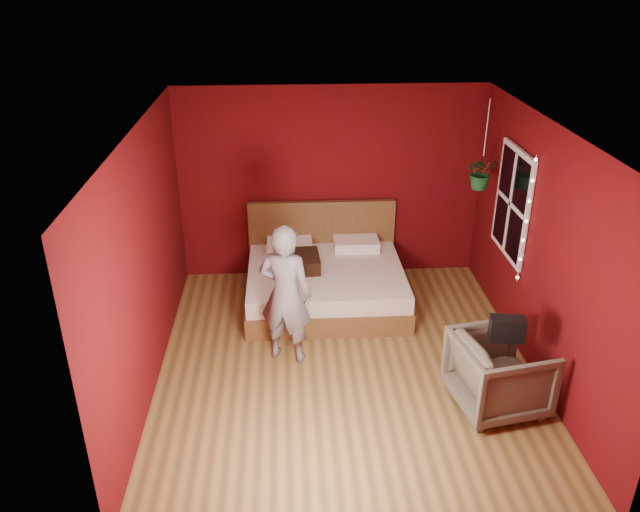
{
  "coord_description": "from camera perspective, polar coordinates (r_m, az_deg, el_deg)",
  "views": [
    {
      "loc": [
        -0.6,
        -5.58,
        4.05
      ],
      "look_at": [
        -0.25,
        0.4,
        1.14
      ],
      "focal_mm": 35.0,
      "sensor_mm": 36.0,
      "label": 1
    }
  ],
  "objects": [
    {
      "name": "hanging_plant",
      "position": [
        7.61,
        14.56,
        7.41
      ],
      "size": [
        0.38,
        0.34,
        1.06
      ],
      "color": "silver",
      "rests_on": "room_walls"
    },
    {
      "name": "armchair",
      "position": [
        6.4,
        16.07,
        -10.23
      ],
      "size": [
        0.98,
        0.96,
        0.77
      ],
      "primitive_type": "imported",
      "rotation": [
        0.0,
        0.0,
        1.76
      ],
      "color": "#5D5A49",
      "rests_on": "ground"
    },
    {
      "name": "floor",
      "position": [
        6.92,
        2.29,
        -9.92
      ],
      "size": [
        4.5,
        4.5,
        0.0
      ],
      "primitive_type": "plane",
      "color": "olive",
      "rests_on": "ground"
    },
    {
      "name": "bed",
      "position": [
        7.99,
        0.47,
        -2.21
      ],
      "size": [
        1.98,
        1.68,
        1.09
      ],
      "color": "brown",
      "rests_on": "ground"
    },
    {
      "name": "person",
      "position": [
        6.63,
        -3.17,
        -3.54
      ],
      "size": [
        0.67,
        0.55,
        1.59
      ],
      "primitive_type": "imported",
      "rotation": [
        0.0,
        0.0,
        2.81
      ],
      "color": "slate",
      "rests_on": "ground"
    },
    {
      "name": "fairy_lights",
      "position": [
        6.96,
        18.34,
        3.05
      ],
      "size": [
        0.04,
        0.04,
        1.45
      ],
      "color": "silver",
      "rests_on": "room_walls"
    },
    {
      "name": "window",
      "position": [
        7.42,
        17.14,
        4.63
      ],
      "size": [
        0.05,
        0.97,
        1.27
      ],
      "color": "white",
      "rests_on": "room_walls"
    },
    {
      "name": "room_walls",
      "position": [
        6.09,
        2.56,
        2.99
      ],
      "size": [
        4.04,
        4.54,
        2.62
      ],
      "color": "#570B09",
      "rests_on": "ground"
    },
    {
      "name": "throw_pillow",
      "position": [
        7.79,
        -1.95,
        -0.53
      ],
      "size": [
        0.53,
        0.53,
        0.18
      ],
      "primitive_type": "cube",
      "rotation": [
        0.0,
        0.0,
        0.04
      ],
      "color": "black",
      "rests_on": "bed"
    },
    {
      "name": "handbag",
      "position": [
        6.14,
        16.73,
        -6.39
      ],
      "size": [
        0.34,
        0.21,
        0.23
      ],
      "primitive_type": "cube",
      "rotation": [
        0.0,
        0.0,
        -0.17
      ],
      "color": "black",
      "rests_on": "armchair"
    }
  ]
}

